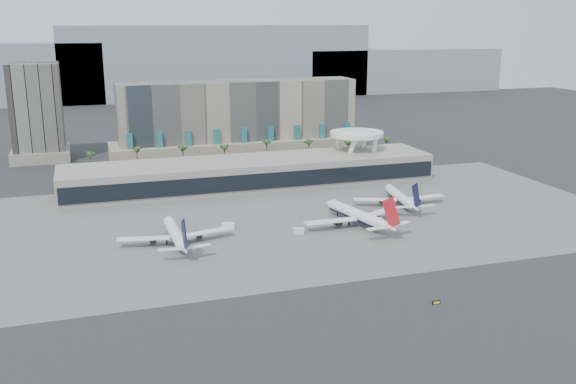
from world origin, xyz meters
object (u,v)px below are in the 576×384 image
object	(u,v)px
airliner_left	(176,234)
service_vehicle_a	(228,226)
airliner_centre	(358,215)
taxiway_sign	(436,302)
airliner_right	(401,197)
service_vehicle_b	(299,231)

from	to	relation	value
airliner_left	service_vehicle_a	size ratio (longest dim) A/B	8.81
airliner_centre	taxiway_sign	distance (m)	70.26
airliner_centre	airliner_right	xyz separation A→B (m)	(27.36, 18.94, -0.42)
service_vehicle_a	service_vehicle_b	distance (m)	26.08
service_vehicle_a	taxiway_sign	distance (m)	88.78
airliner_left	service_vehicle_b	bearing A→B (deg)	-4.26
service_vehicle_b	taxiway_sign	xyz separation A→B (m)	(15.79, -67.23, -0.50)
airliner_right	service_vehicle_a	bearing A→B (deg)	-165.34
airliner_left	taxiway_sign	bearing A→B (deg)	-50.99
airliner_left	service_vehicle_a	world-z (taller)	airliner_left
airliner_left	airliner_centre	distance (m)	67.08
airliner_centre	taxiway_sign	bearing A→B (deg)	-109.26
service_vehicle_b	airliner_centre	bearing A→B (deg)	23.14
airliner_left	airliner_right	bearing A→B (deg)	10.22
airliner_centre	service_vehicle_a	size ratio (longest dim) A/B	9.54
airliner_right	service_vehicle_b	world-z (taller)	airliner_right
airliner_left	service_vehicle_b	world-z (taller)	airliner_left
service_vehicle_a	taxiway_sign	world-z (taller)	service_vehicle_a
service_vehicle_b	airliner_left	bearing A→B (deg)	-165.73
airliner_centre	service_vehicle_a	xyz separation A→B (m)	(-46.78, 10.29, -2.75)
airliner_right	service_vehicle_b	bearing A→B (deg)	-149.38
airliner_left	service_vehicle_b	distance (m)	43.18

